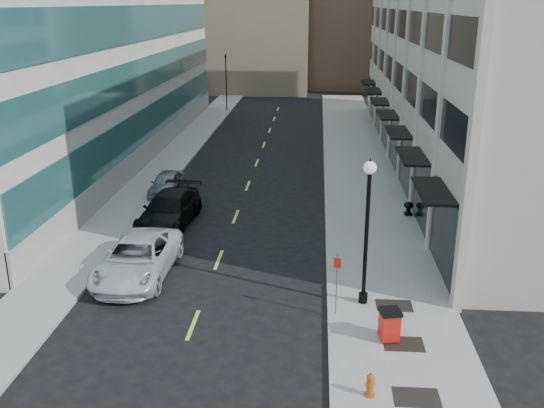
# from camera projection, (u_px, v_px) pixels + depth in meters

# --- Properties ---
(ground) EXTENTS (160.00, 160.00, 0.00)m
(ground) POSITION_uv_depth(u_px,v_px,m) (181.00, 355.00, 20.62)
(ground) COLOR black
(ground) RESTS_ON ground
(sidewalk_right) EXTENTS (5.00, 80.00, 0.15)m
(sidewalk_right) POSITION_uv_depth(u_px,v_px,m) (363.00, 187.00, 38.97)
(sidewalk_right) COLOR gray
(sidewalk_right) RESTS_ON ground
(sidewalk_left) EXTENTS (3.00, 80.00, 0.15)m
(sidewalk_left) POSITION_uv_depth(u_px,v_px,m) (150.00, 183.00, 39.97)
(sidewalk_left) COLOR gray
(sidewalk_left) RESTS_ON ground
(building_right) EXTENTS (15.30, 46.50, 18.25)m
(building_right) POSITION_uv_depth(u_px,v_px,m) (499.00, 38.00, 42.08)
(building_right) COLOR #BFB4A2
(building_right) RESTS_ON ground
(building_left) EXTENTS (16.14, 46.00, 20.00)m
(building_left) POSITION_uv_depth(u_px,v_px,m) (40.00, 22.00, 44.12)
(building_left) COLOR silver
(building_left) RESTS_ON ground
(skyline_tan_far) EXTENTS (12.00, 14.00, 22.00)m
(skyline_tan_far) POSITION_uv_depth(u_px,v_px,m) (199.00, 5.00, 91.89)
(skyline_tan_far) COLOR #7E6B52
(skyline_tan_far) RESTS_ON ground
(skyline_stone) EXTENTS (10.00, 14.00, 20.00)m
(skyline_stone) POSITION_uv_depth(u_px,v_px,m) (425.00, 13.00, 78.57)
(skyline_stone) COLOR #BFB4A2
(skyline_stone) RESTS_ON ground
(grate_near) EXTENTS (1.40, 1.00, 0.01)m
(grate_near) POSITION_uv_depth(u_px,v_px,m) (416.00, 397.00, 18.13)
(grate_near) COLOR black
(grate_near) RESTS_ON sidewalk_right
(grate_mid) EXTENTS (1.40, 1.00, 0.01)m
(grate_mid) POSITION_uv_depth(u_px,v_px,m) (403.00, 344.00, 20.97)
(grate_mid) COLOR black
(grate_mid) RESTS_ON sidewalk_right
(grate_far) EXTENTS (1.40, 1.00, 0.01)m
(grate_far) POSITION_uv_depth(u_px,v_px,m) (394.00, 306.00, 23.62)
(grate_far) COLOR black
(grate_far) RESTS_ON sidewalk_right
(road_centerline) EXTENTS (0.15, 68.20, 0.01)m
(road_centerline) POSITION_uv_depth(u_px,v_px,m) (242.00, 200.00, 36.69)
(road_centerline) COLOR #D8CC4C
(road_centerline) RESTS_ON ground
(traffic_signal) EXTENTS (0.66, 0.66, 6.98)m
(traffic_signal) POSITION_uv_depth(u_px,v_px,m) (226.00, 58.00, 64.59)
(traffic_signal) COLOR black
(traffic_signal) RESTS_ON ground
(car_white_van) EXTENTS (2.93, 6.19, 1.71)m
(car_white_van) POSITION_uv_depth(u_px,v_px,m) (138.00, 258.00, 26.25)
(car_white_van) COLOR silver
(car_white_van) RESTS_ON ground
(car_black_pickup) EXTENTS (2.88, 6.14, 1.73)m
(car_black_pickup) POSITION_uv_depth(u_px,v_px,m) (169.00, 210.00, 32.32)
(car_black_pickup) COLOR black
(car_black_pickup) RESTS_ON ground
(car_silver_sedan) EXTENTS (1.76, 4.21, 1.42)m
(car_silver_sedan) POSITION_uv_depth(u_px,v_px,m) (167.00, 183.00, 37.60)
(car_silver_sedan) COLOR gray
(car_silver_sedan) RESTS_ON ground
(fire_hydrant) EXTENTS (0.32, 0.32, 0.79)m
(fire_hydrant) POSITION_uv_depth(u_px,v_px,m) (370.00, 385.00, 18.11)
(fire_hydrant) COLOR #C9530E
(fire_hydrant) RESTS_ON sidewalk_right
(trash_bin) EXTENTS (0.83, 0.86, 1.15)m
(trash_bin) POSITION_uv_depth(u_px,v_px,m) (389.00, 324.00, 21.07)
(trash_bin) COLOR red
(trash_bin) RESTS_ON sidewalk_right
(lamppost) EXTENTS (0.49, 0.49, 5.87)m
(lamppost) POSITION_uv_depth(u_px,v_px,m) (367.00, 220.00, 22.80)
(lamppost) COLOR black
(lamppost) RESTS_ON sidewalk_right
(sign_post) EXTENTS (0.29, 0.08, 2.47)m
(sign_post) POSITION_uv_depth(u_px,v_px,m) (337.00, 276.00, 22.52)
(sign_post) COLOR slate
(sign_post) RESTS_ON sidewalk_right
(urn_planter) EXTENTS (0.54, 0.54, 0.75)m
(urn_planter) POSITION_uv_depth(u_px,v_px,m) (409.00, 207.00, 33.55)
(urn_planter) COLOR black
(urn_planter) RESTS_ON sidewalk_right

